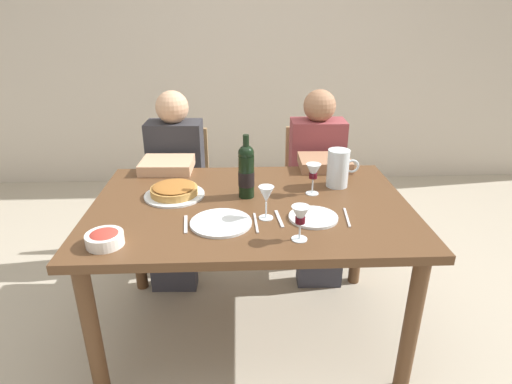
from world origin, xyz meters
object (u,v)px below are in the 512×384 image
object	(u,v)px
dining_table	(251,221)
wine_glass_left_diner	(313,173)
wine_bottle	(246,171)
diner_left	(174,182)
dinner_plate_left_setting	(221,223)
wine_glass_right_diner	(300,217)
wine_glass_centre	(266,196)
water_pitcher	(338,170)
dinner_plate_right_setting	(313,217)
baked_tart	(174,191)
chair_right	(312,183)
diner_right	(318,180)
chair_left	(181,186)
salad_bowl	(105,238)

from	to	relation	value
dining_table	wine_glass_left_diner	bearing A→B (deg)	18.00
wine_bottle	diner_left	size ratio (longest dim) A/B	0.27
wine_bottle	dinner_plate_left_setting	xyz separation A→B (m)	(-0.12, -0.29, -0.13)
wine_bottle	dinner_plate_left_setting	size ratio (longest dim) A/B	1.18
wine_glass_right_diner	wine_glass_centre	size ratio (longest dim) A/B	0.97
wine_bottle	diner_left	world-z (taller)	diner_left
water_pitcher	dinner_plate_right_setting	xyz separation A→B (m)	(-0.19, -0.37, -0.08)
baked_tart	diner_left	distance (m)	0.57
wine_glass_left_diner	wine_glass_right_diner	bearing A→B (deg)	-105.69
dining_table	dinner_plate_right_setting	size ratio (longest dim) A/B	6.94
baked_tart	chair_right	world-z (taller)	chair_right
water_pitcher	wine_glass_left_diner	size ratio (longest dim) A/B	1.24
wine_bottle	wine_glass_left_diner	xyz separation A→B (m)	(0.33, 0.02, -0.02)
wine_glass_right_diner	diner_right	world-z (taller)	diner_right
baked_tart	diner_right	size ratio (longest dim) A/B	0.25
dining_table	wine_bottle	size ratio (longest dim) A/B	4.81
water_pitcher	chair_right	distance (m)	0.76
wine_bottle	chair_left	size ratio (longest dim) A/B	0.36
wine_glass_right_diner	dinner_plate_right_setting	distance (m)	0.22
wine_glass_left_diner	chair_left	distance (m)	1.15
wine_glass_right_diner	dinner_plate_left_setting	size ratio (longest dim) A/B	0.55
baked_tart	chair_left	xyz separation A→B (m)	(-0.08, 0.77, -0.29)
dining_table	wine_glass_centre	size ratio (longest dim) A/B	9.99
salad_bowl	diner_right	bearing A→B (deg)	44.21
wine_bottle	wine_glass_left_diner	bearing A→B (deg)	3.17
wine_bottle	dining_table	bearing A→B (deg)	-78.14
wine_glass_centre	dinner_plate_left_setting	size ratio (longest dim) A/B	0.57
dining_table	dinner_plate_right_setting	distance (m)	0.33
salad_bowl	dinner_plate_right_setting	xyz separation A→B (m)	(0.85, 0.19, -0.02)
wine_bottle	diner_right	bearing A→B (deg)	50.17
wine_bottle	diner_right	distance (m)	0.78
water_pitcher	dinner_plate_left_setting	xyz separation A→B (m)	(-0.59, -0.40, -0.08)
wine_glass_left_diner	diner_right	bearing A→B (deg)	75.73
water_pitcher	baked_tart	bearing A→B (deg)	-173.48
wine_glass_right_diner	wine_glass_centre	world-z (taller)	wine_glass_centre
dinner_plate_left_setting	dining_table	bearing A→B (deg)	56.71
dining_table	dinner_plate_left_setting	distance (m)	0.26
chair_right	diner_right	bearing A→B (deg)	90.24
water_pitcher	wine_glass_left_diner	distance (m)	0.18
baked_tart	wine_glass_left_diner	distance (m)	0.69
wine_bottle	water_pitcher	world-z (taller)	wine_bottle
dinner_plate_left_setting	baked_tart	bearing A→B (deg)	127.87
baked_tart	diner_left	size ratio (longest dim) A/B	0.25
water_pitcher	diner_right	bearing A→B (deg)	91.08
wine_bottle	chair_left	world-z (taller)	wine_bottle
wine_bottle	water_pitcher	distance (m)	0.49
wine_glass_centre	salad_bowl	bearing A→B (deg)	-162.60
diner_left	chair_right	size ratio (longest dim) A/B	1.33
wine_bottle	chair_right	bearing A→B (deg)	59.39
wine_glass_centre	chair_left	bearing A→B (deg)	116.31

